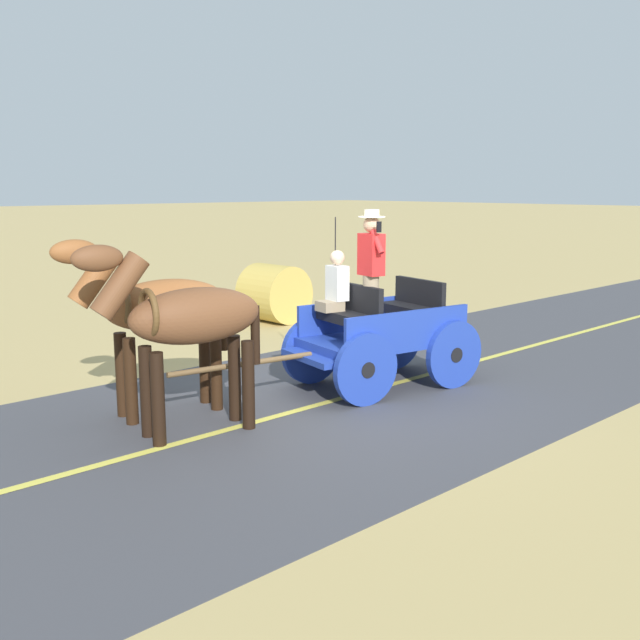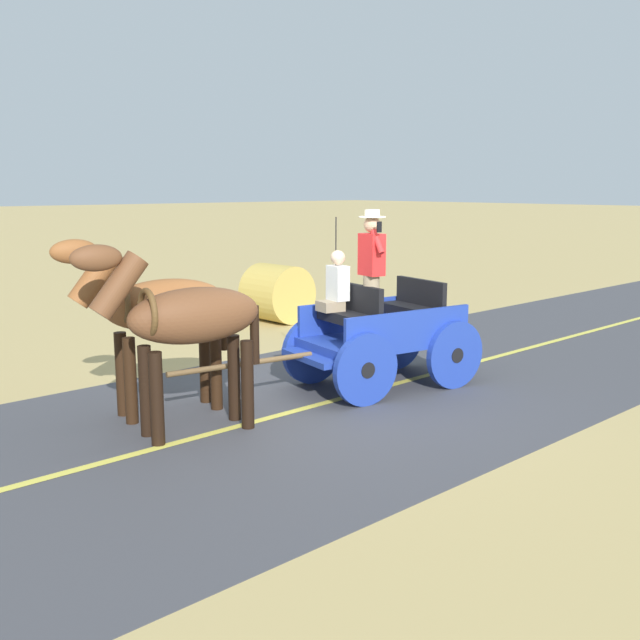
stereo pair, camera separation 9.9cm
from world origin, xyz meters
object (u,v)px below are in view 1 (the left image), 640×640
horse_drawn_carriage (378,330)px  horse_off_side (158,310)px  horse_near_side (187,321)px  hay_bale (274,293)px

horse_drawn_carriage → horse_off_side: bearing=71.9°
horse_near_side → horse_off_side: (0.87, -0.15, 0.00)m
horse_drawn_carriage → horse_near_side: horse_drawn_carriage is taller
horse_near_side → horse_off_side: 0.88m
horse_drawn_carriage → horse_near_side: size_ratio=2.04×
hay_bale → horse_drawn_carriage: bearing=156.7°
horse_drawn_carriage → hay_bale: bearing=-23.3°
horse_off_side → hay_bale: horse_off_side is taller
horse_near_side → hay_bale: (4.79, -5.15, -0.72)m
horse_near_side → horse_off_side: bearing=-9.7°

